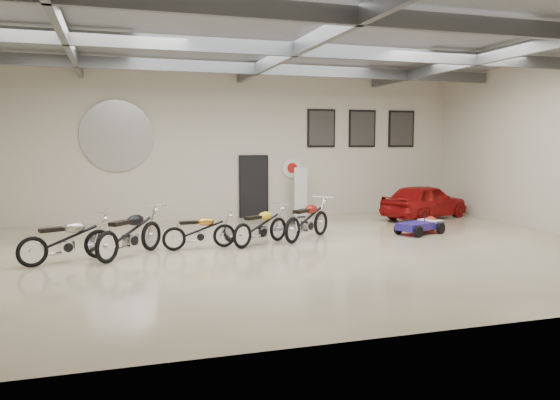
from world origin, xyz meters
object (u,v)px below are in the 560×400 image
object	(u,v)px
motorcycle_silver	(66,239)
motorcycle_black	(130,232)
motorcycle_yellow	(261,225)
banner_stand	(301,192)
motorcycle_gold	(200,230)
go_kart	(423,222)
vintage_car	(425,201)
motorcycle_red	(307,219)

from	to	relation	value
motorcycle_silver	motorcycle_black	xyz separation A→B (m)	(1.34, 0.25, 0.05)
motorcycle_black	motorcycle_yellow	size ratio (longest dim) A/B	1.13
banner_stand	motorcycle_gold	xyz separation A→B (m)	(-4.24, -4.68, -0.43)
banner_stand	go_kart	xyz separation A→B (m)	(2.22, -4.27, -0.57)
vintage_car	banner_stand	bearing A→B (deg)	44.84
motorcycle_silver	go_kart	bearing A→B (deg)	-16.73
banner_stand	vintage_car	world-z (taller)	banner_stand
banner_stand	motorcycle_silver	size ratio (longest dim) A/B	0.89
banner_stand	motorcycle_gold	bearing A→B (deg)	-137.49
go_kart	motorcycle_yellow	bearing A→B (deg)	162.53
motorcycle_silver	motorcycle_black	bearing A→B (deg)	-12.87
motorcycle_red	motorcycle_gold	bearing A→B (deg)	149.85
banner_stand	motorcycle_silver	world-z (taller)	banner_stand
motorcycle_gold	motorcycle_silver	bearing A→B (deg)	-172.26
banner_stand	motorcycle_yellow	size ratio (longest dim) A/B	0.92
motorcycle_yellow	vintage_car	distance (m)	7.23
go_kart	vintage_car	bearing A→B (deg)	36.72
motorcycle_yellow	motorcycle_black	bearing A→B (deg)	157.04
motorcycle_silver	go_kart	size ratio (longest dim) A/B	1.13
banner_stand	vintage_car	xyz separation A→B (m)	(3.93, -1.59, -0.30)
motorcycle_yellow	go_kart	bearing A→B (deg)	-29.29
motorcycle_silver	vintage_car	world-z (taller)	vintage_car
motorcycle_red	motorcycle_yellow	bearing A→B (deg)	155.53
motorcycle_red	go_kart	size ratio (longest dim) A/B	1.20
motorcycle_gold	motorcycle_yellow	bearing A→B (deg)	-0.99
motorcycle_yellow	motorcycle_red	xyz separation A→B (m)	(1.39, 0.37, 0.05)
banner_stand	go_kart	world-z (taller)	banner_stand
motorcycle_black	vintage_car	distance (m)	10.43
banner_stand	motorcycle_yellow	bearing A→B (deg)	-125.55
motorcycle_silver	motorcycle_red	world-z (taller)	motorcycle_red
motorcycle_black	motorcycle_yellow	world-z (taller)	motorcycle_black
motorcycle_gold	motorcycle_yellow	world-z (taller)	motorcycle_yellow
go_kart	vintage_car	world-z (taller)	vintage_car
motorcycle_red	vintage_car	bearing A→B (deg)	-12.92
vintage_car	motorcycle_red	bearing A→B (deg)	93.41
motorcycle_silver	motorcycle_red	size ratio (longest dim) A/B	0.94
motorcycle_silver	motorcycle_gold	size ratio (longest dim) A/B	1.13
motorcycle_red	motorcycle_silver	bearing A→B (deg)	151.65
banner_stand	motorcycle_silver	distance (m)	9.01
banner_stand	motorcycle_gold	world-z (taller)	banner_stand
banner_stand	motorcycle_red	size ratio (longest dim) A/B	0.84
go_kart	banner_stand	bearing A→B (deg)	96.62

